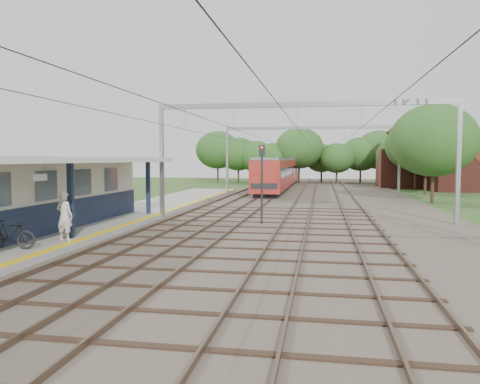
# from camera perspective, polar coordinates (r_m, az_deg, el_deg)

# --- Properties ---
(ground) EXTENTS (160.00, 160.00, 0.00)m
(ground) POSITION_cam_1_polar(r_m,az_deg,el_deg) (13.65, -10.54, -11.74)
(ground) COLOR #2D4C1E
(ground) RESTS_ON ground
(ballast_bed) EXTENTS (18.00, 90.00, 0.10)m
(ballast_bed) POSITION_cam_1_polar(r_m,az_deg,el_deg) (42.46, 9.06, -0.99)
(ballast_bed) COLOR #473D33
(ballast_bed) RESTS_ON ground
(platform) EXTENTS (5.00, 52.00, 0.35)m
(platform) POSITION_cam_1_polar(r_m,az_deg,el_deg) (29.17, -14.74, -3.06)
(platform) COLOR gray
(platform) RESTS_ON ground
(yellow_stripe) EXTENTS (0.45, 52.00, 0.01)m
(yellow_stripe) POSITION_cam_1_polar(r_m,az_deg,el_deg) (28.29, -10.60, -2.85)
(yellow_stripe) COLOR yellow
(yellow_stripe) RESTS_ON platform
(station_building) EXTENTS (3.41, 18.00, 3.40)m
(station_building) POSITION_cam_1_polar(r_m,az_deg,el_deg) (23.62, -25.00, -0.38)
(station_building) COLOR beige
(station_building) RESTS_ON platform
(canopy) EXTENTS (6.40, 20.00, 3.44)m
(canopy) POSITION_cam_1_polar(r_m,az_deg,el_deg) (22.11, -24.25, 3.53)
(canopy) COLOR #121E3A
(canopy) RESTS_ON platform
(rail_tracks) EXTENTS (11.80, 88.00, 0.15)m
(rail_tracks) POSITION_cam_1_polar(r_m,az_deg,el_deg) (42.56, 5.69, -0.78)
(rail_tracks) COLOR brown
(rail_tracks) RESTS_ON ballast_bed
(catenary_system) EXTENTS (17.22, 88.00, 7.00)m
(catenary_system) POSITION_cam_1_polar(r_m,az_deg,el_deg) (37.64, 8.09, 6.72)
(catenary_system) COLOR gray
(catenary_system) RESTS_ON ground
(tree_band) EXTENTS (31.72, 30.88, 8.82)m
(tree_band) POSITION_cam_1_polar(r_m,az_deg,el_deg) (69.43, 9.33, 4.94)
(tree_band) COLOR #382619
(tree_band) RESTS_ON ground
(house_near) EXTENTS (7.00, 6.12, 7.89)m
(house_near) POSITION_cam_1_polar(r_m,az_deg,el_deg) (60.55, 25.66, 2.92)
(house_near) COLOR brown
(house_near) RESTS_ON ground
(house_far) EXTENTS (8.00, 6.12, 8.66)m
(house_far) POSITION_cam_1_polar(r_m,az_deg,el_deg) (65.29, 20.01, 3.34)
(house_far) COLOR brown
(house_far) RESTS_ON ground
(person) EXTENTS (0.80, 0.58, 2.03)m
(person) POSITION_cam_1_polar(r_m,az_deg,el_deg) (20.50, -20.62, -2.77)
(person) COLOR silver
(person) RESTS_ON platform
(bicycle) EXTENTS (1.89, 0.82, 1.10)m
(bicycle) POSITION_cam_1_polar(r_m,az_deg,el_deg) (19.37, -26.18, -4.69)
(bicycle) COLOR black
(bicycle) RESTS_ON platform
(train) EXTENTS (2.87, 35.73, 3.77)m
(train) POSITION_cam_1_polar(r_m,az_deg,el_deg) (60.01, 5.04, 2.45)
(train) COLOR black
(train) RESTS_ON ballast_bed
(signal_post) EXTENTS (0.32, 0.27, 4.48)m
(signal_post) POSITION_cam_1_polar(r_m,az_deg,el_deg) (26.00, 2.68, 2.14)
(signal_post) COLOR black
(signal_post) RESTS_ON ground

